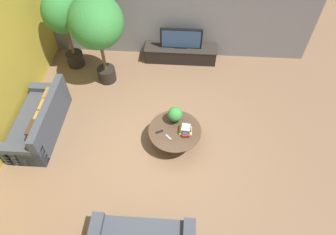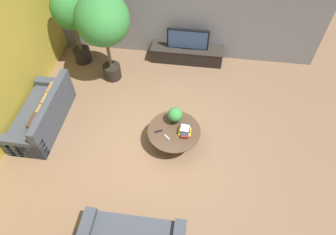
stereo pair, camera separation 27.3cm
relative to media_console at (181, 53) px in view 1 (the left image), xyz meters
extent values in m
plane|color=brown|center=(-0.33, -2.94, -0.22)|extent=(24.00, 24.00, 0.00)
cube|color=slate|center=(-0.33, 0.32, 1.28)|extent=(7.40, 0.12, 3.00)
cube|color=black|center=(0.00, 0.00, -0.01)|extent=(1.90, 0.48, 0.42)
cube|color=#2D2823|center=(0.00, 0.00, 0.19)|extent=(1.94, 0.50, 0.02)
cube|color=black|center=(0.00, 0.00, 0.48)|extent=(1.10, 0.08, 0.56)
cube|color=navy|center=(0.00, -0.04, 0.48)|extent=(1.01, 0.00, 0.50)
cube|color=black|center=(0.00, 0.00, 0.21)|extent=(0.33, 0.13, 0.02)
cylinder|color=#756656|center=(-0.01, -2.80, -0.21)|extent=(0.61, 0.61, 0.02)
cylinder|color=#756656|center=(-0.01, -2.80, -0.02)|extent=(0.10, 0.10, 0.40)
cylinder|color=#4C3828|center=(-0.01, -2.80, 0.19)|extent=(1.11, 1.11, 0.02)
cube|color=#3D424C|center=(-3.01, -2.66, -0.01)|extent=(0.84, 1.91, 0.42)
cube|color=#3D424C|center=(-2.67, -2.66, 0.41)|extent=(0.16, 1.91, 0.42)
cube|color=#3D424C|center=(-3.01, -1.80, 0.05)|extent=(0.84, 0.20, 0.54)
cube|color=#3D424C|center=(-3.01, -3.51, 0.05)|extent=(0.84, 0.20, 0.54)
cube|color=olive|center=(-2.83, -2.17, 0.35)|extent=(0.17, 0.33, 0.31)
cube|color=orange|center=(-2.83, -2.49, 0.34)|extent=(0.13, 0.31, 0.28)
cube|color=orange|center=(-2.83, -2.82, 0.33)|extent=(0.16, 0.29, 0.28)
cube|color=#422D1E|center=(-2.83, -3.15, 0.37)|extent=(0.12, 0.38, 0.34)
cylinder|color=black|center=(-2.82, -0.39, -0.03)|extent=(0.44, 0.44, 0.38)
cylinder|color=brown|center=(-2.82, -0.39, 0.50)|extent=(0.08, 0.08, 0.68)
ellipsoid|color=#337F38|center=(-2.82, -0.39, 1.35)|extent=(0.92, 0.92, 1.00)
cylinder|color=black|center=(-1.85, -0.93, -0.04)|extent=(0.45, 0.45, 0.37)
cylinder|color=brown|center=(-1.85, -0.93, 0.51)|extent=(0.08, 0.08, 0.73)
ellipsoid|color=#337F38|center=(-1.85, -0.93, 1.48)|extent=(1.22, 1.22, 1.22)
cylinder|color=black|center=(-0.02, -2.54, 0.24)|extent=(0.16, 0.16, 0.08)
sphere|color=#337F38|center=(-0.02, -2.54, 0.42)|extent=(0.31, 0.31, 0.31)
cube|color=gold|center=(0.21, -2.81, 0.22)|extent=(0.26, 0.23, 0.04)
cube|color=#A32823|center=(0.21, -2.84, 0.26)|extent=(0.19, 0.30, 0.04)
cube|color=#2D4C84|center=(0.21, -2.81, 0.30)|extent=(0.18, 0.29, 0.04)
cube|color=#232326|center=(0.22, -2.81, 0.33)|extent=(0.20, 0.22, 0.03)
cube|color=beige|center=(0.21, -2.83, 0.37)|extent=(0.19, 0.20, 0.03)
cube|color=black|center=(-0.33, -2.86, 0.21)|extent=(0.16, 0.11, 0.02)
cube|color=gray|center=(-0.13, -2.99, 0.21)|extent=(0.14, 0.14, 0.02)
camera|label=1|loc=(0.10, -6.56, 5.16)|focal=32.00mm
camera|label=2|loc=(0.37, -6.53, 5.16)|focal=32.00mm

